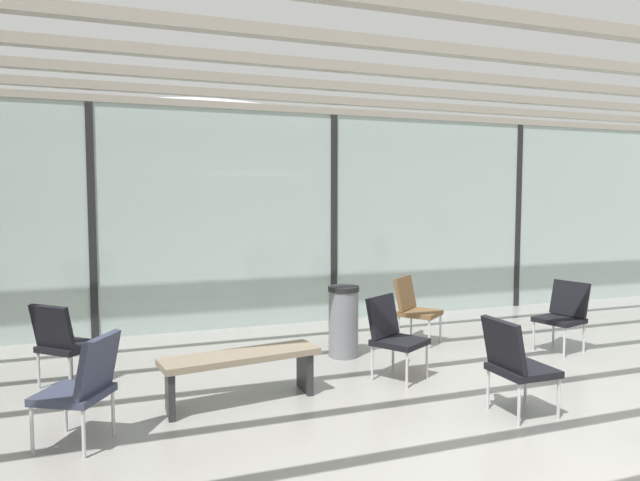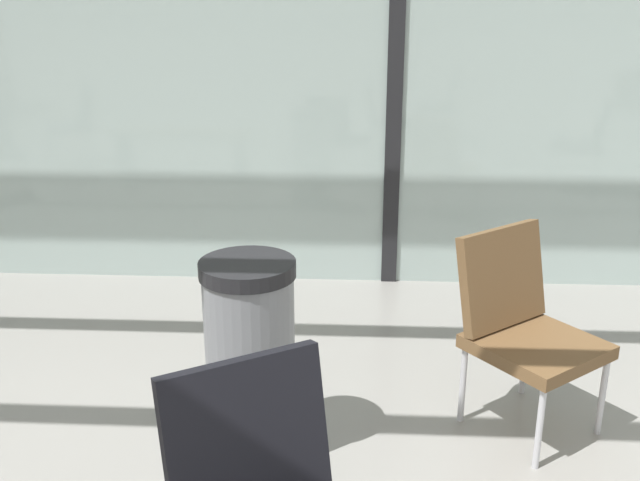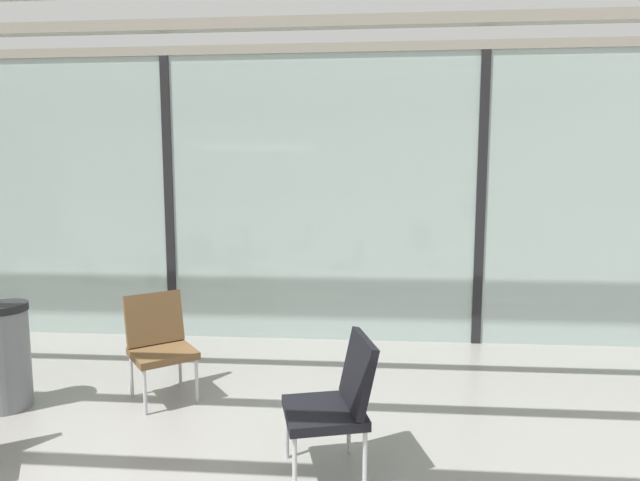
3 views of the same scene
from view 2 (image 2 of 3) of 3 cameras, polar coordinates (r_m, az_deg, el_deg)
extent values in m
cube|color=#A3B7B2|center=(4.55, 6.13, 16.01)|extent=(14.00, 0.08, 3.20)
cube|color=black|center=(4.55, 6.13, 16.01)|extent=(0.10, 0.12, 3.20)
cube|color=brown|center=(3.22, 16.95, -8.13)|extent=(0.67, 0.67, 0.06)
cube|color=brown|center=(3.24, 14.41, -2.87)|extent=(0.46, 0.41, 0.44)
cylinder|color=#BCBCC1|center=(3.07, 17.18, -14.20)|extent=(0.03, 0.03, 0.37)
cylinder|color=#BCBCC1|center=(3.38, 21.69, -11.54)|extent=(0.03, 0.03, 0.37)
cylinder|color=#BCBCC1|center=(3.30, 11.37, -11.24)|extent=(0.03, 0.03, 0.37)
cylinder|color=#BCBCC1|center=(3.58, 16.09, -9.07)|extent=(0.03, 0.03, 0.37)
cube|color=black|center=(2.09, -5.89, -15.19)|extent=(0.48, 0.37, 0.44)
cylinder|color=slate|center=(2.94, -5.57, -10.12)|extent=(0.36, 0.36, 0.80)
cylinder|color=black|center=(2.75, -5.85, -2.27)|extent=(0.38, 0.38, 0.06)
camera|label=1|loc=(4.81, -136.85, -12.79)|focal=31.98mm
camera|label=3|loc=(2.69, 118.16, -8.64)|focal=28.60mm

